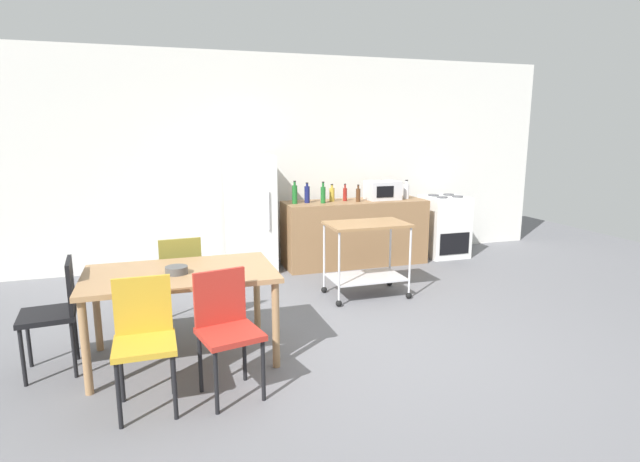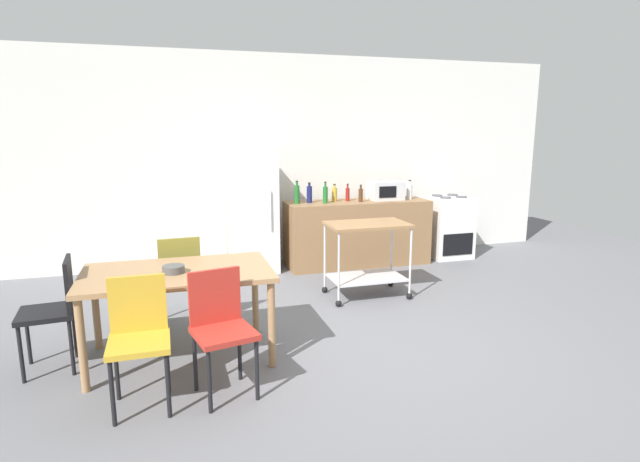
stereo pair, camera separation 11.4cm
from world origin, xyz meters
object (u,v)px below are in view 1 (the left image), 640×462
Objects in this scene: chair_red at (226,325)px; microwave at (382,190)px; bottle_wine at (295,194)px; bottle_soy_sauce at (323,194)px; dining_table at (181,281)px; chair_mustard at (144,335)px; bottle_sesame_oil at (406,191)px; refrigerator at (251,214)px; bottle_olive_oil at (307,194)px; bottle_sparkling_water at (345,194)px; chair_olive at (180,275)px; bottle_soda at (358,195)px; bottle_hot_sauce at (332,194)px; fruit_bowl at (177,270)px; chair_black at (56,308)px; stove_oven at (444,226)px; kitchen_cart at (366,247)px.

chair_red is 1.93× the size of microwave.
bottle_wine reaches higher than bottle_soy_sauce.
chair_mustard is at bearing -112.38° from dining_table.
bottle_sesame_oil is (2.99, 3.04, 0.49)m from chair_red.
refrigerator reaches higher than bottle_soy_sauce.
bottle_wine is 1.12× the size of bottle_olive_oil.
chair_red is 3.08× the size of bottle_soy_sauce.
bottle_wine is 1.28× the size of bottle_sparkling_water.
bottle_soda reaches higher than chair_olive.
chair_olive is 1.44m from chair_mustard.
bottle_hot_sauce is (1.89, 3.12, 0.48)m from chair_red.
chair_olive is at bearing 87.29° from chair_red.
refrigerator is 2.76m from fruit_bowl.
bottle_soy_sauce is 0.37m from bottle_sparkling_water.
chair_black is 0.95m from fruit_bowl.
bottle_soy_sauce reaches higher than bottle_hot_sauce.
bottle_wine is 0.38m from bottle_soy_sauce.
bottle_sesame_oil is at bearing -6.19° from microwave.
chair_red is at bearing 53.16° from chair_black.
refrigerator reaches higher than stove_oven.
chair_red is 3.48m from bottle_soy_sauce.
dining_table is 1.69× the size of chair_olive.
bottle_hot_sauce is (0.17, 0.13, -0.02)m from bottle_soy_sauce.
bottle_hot_sauce reaches higher than bottle_soda.
refrigerator is 5.74× the size of bottle_sesame_oil.
bottle_wine reaches higher than chair_olive.
fruit_bowl is (-2.52, -2.37, -0.22)m from bottle_soda.
chair_black is at bearing 135.51° from chair_red.
bottle_sesame_oil reaches higher than kitchen_cart.
bottle_soda is (2.49, 2.30, 0.33)m from dining_table.
fruit_bowl is (0.90, -0.14, 0.26)m from chair_black.
dining_table is 1.63× the size of stove_oven.
bottle_sesame_oil is at bearing -3.61° from bottle_sparkling_water.
bottle_sparkling_water is 0.89× the size of bottle_sesame_oil.
chair_black is at bearing -148.70° from microwave.
dining_table is at bearing 99.07° from chair_red.
chair_mustard is 0.72m from fruit_bowl.
bottle_sparkling_water is (0.55, 0.01, -0.02)m from bottle_olive_oil.
fruit_bowl is (-3.96, -2.47, 0.33)m from stove_oven.
microwave is at bearing 39.67° from dining_table.
microwave is (0.75, -0.04, 0.03)m from bottle_hot_sauce.
bottle_wine is 1.06× the size of bottle_soy_sauce.
chair_red is at bearing -130.53° from microwave.
chair_olive is at bearing -141.01° from bottle_soy_sauce.
stove_oven is at bearing 35.87° from chair_mustard.
kitchen_cart is at bearing -175.80° from chair_olive.
bottle_sparkling_water is at bearing 3.72° from bottle_wine.
stove_oven is at bearing 3.05° from bottle_sesame_oil.
bottle_soda is at bearing -4.80° from bottle_wine.
stove_oven is 1.54m from bottle_soda.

